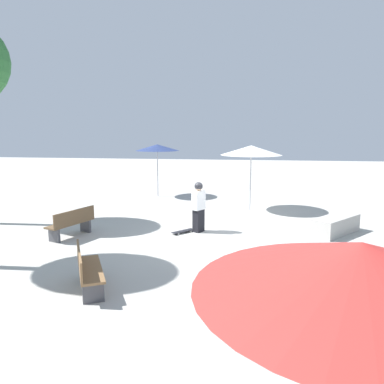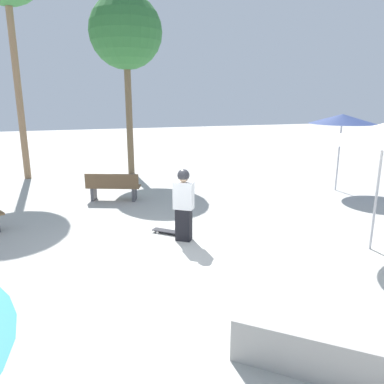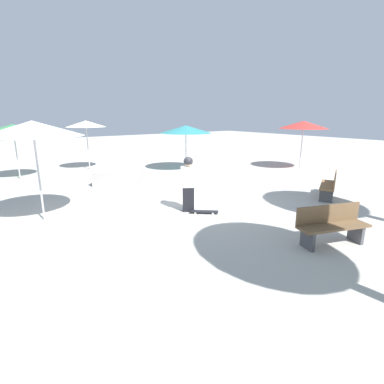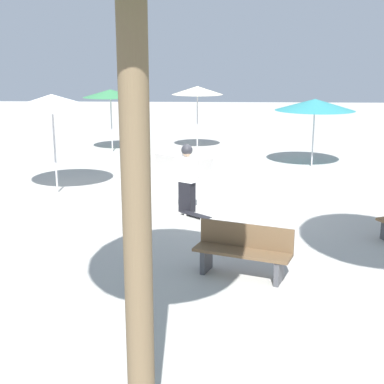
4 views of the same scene
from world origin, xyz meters
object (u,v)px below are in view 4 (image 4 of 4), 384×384
at_px(skater_main, 187,176).
at_px(shade_umbrella_green, 110,93).
at_px(skateboard, 196,215).
at_px(shade_umbrella_cream, 197,90).
at_px(shade_umbrella_teal, 315,105).
at_px(shade_umbrella_white, 52,102).
at_px(concrete_ledge, 183,164).
at_px(bench_far, 243,251).

distance_m(skater_main, shade_umbrella_green, 8.76).
height_order(skateboard, shade_umbrella_cream, shade_umbrella_cream).
bearing_deg(skateboard, shade_umbrella_teal, 100.14).
bearing_deg(shade_umbrella_teal, skater_main, 145.18).
bearing_deg(shade_umbrella_white, skater_main, -114.82).
xyz_separation_m(concrete_ledge, bench_far, (-7.94, -1.49, 0.15)).
relative_size(skateboard, shade_umbrella_green, 0.31).
bearing_deg(shade_umbrella_teal, skateboard, 148.87).
relative_size(skater_main, shade_umbrella_cream, 0.65).
bearing_deg(skater_main, bench_far, -39.57).
distance_m(bench_far, shade_umbrella_green, 12.63).
bearing_deg(bench_far, skater_main, -52.95).
relative_size(skateboard, shade_umbrella_teal, 0.29).
relative_size(skater_main, bench_far, 0.96).
distance_m(concrete_ledge, shade_umbrella_cream, 4.75).
relative_size(skater_main, concrete_ledge, 0.86).
relative_size(skateboard, concrete_ledge, 0.40).
xyz_separation_m(skateboard, shade_umbrella_white, (2.10, 3.78, 2.34)).
distance_m(shade_umbrella_cream, shade_umbrella_green, 3.26).
bearing_deg(skater_main, shade_umbrella_white, -171.39).
xyz_separation_m(skateboard, shade_umbrella_green, (8.46, 3.52, 2.13)).
distance_m(skater_main, shade_umbrella_teal, 6.78).
bearing_deg(concrete_ledge, skateboard, -172.93).
bearing_deg(bench_far, concrete_ledge, -59.33).
height_order(skater_main, shade_umbrella_green, shade_umbrella_green).
bearing_deg(bench_far, shade_umbrella_teal, -86.23).
distance_m(shade_umbrella_white, shade_umbrella_teal, 8.32).
distance_m(skater_main, concrete_ledge, 4.30).
distance_m(skater_main, shade_umbrella_white, 4.21).
bearing_deg(bench_far, shade_umbrella_cream, -64.30).
height_order(shade_umbrella_white, shade_umbrella_teal, shade_umbrella_white).
height_order(skater_main, concrete_ledge, skater_main).
bearing_deg(skateboard, shade_umbrella_white, -167.84).
bearing_deg(shade_umbrella_green, bench_far, -159.26).
xyz_separation_m(bench_far, shade_umbrella_teal, (9.18, -2.68, 1.59)).
bearing_deg(skateboard, shade_umbrella_green, 153.88).
bearing_deg(shade_umbrella_green, concrete_ledge, -141.95).
xyz_separation_m(shade_umbrella_cream, shade_umbrella_green, (-0.54, 3.22, -0.08)).
xyz_separation_m(skater_main, concrete_ledge, (4.24, 0.36, -0.59)).
bearing_deg(skater_main, shade_umbrella_cream, 123.97).
bearing_deg(bench_far, shade_umbrella_green, -49.21).
height_order(shade_umbrella_cream, shade_umbrella_green, shade_umbrella_cream).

